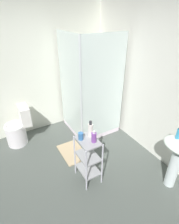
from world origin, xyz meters
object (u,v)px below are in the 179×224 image
Objects in this scene: toilet at (18,129)px; conditioner_bottle_purple at (94,137)px; shower_stall at (89,111)px; lotion_bottle_white at (90,130)px; bath_mat at (72,152)px; storage_cart at (88,157)px; pedestal_sink at (178,155)px; hand_soap_bottle at (178,133)px; rinse_cup at (81,136)px.

conditioner_bottle_purple reaches higher than toilet.
lotion_bottle_white is (1.05, -0.58, 0.38)m from shower_stall.
lotion_bottle_white is (1.36, 0.80, 0.53)m from toilet.
shower_stall is at bearing 127.38° from bath_mat.
toilet is at bearing -136.05° from bath_mat.
bath_mat is (-0.64, 0.03, -0.43)m from storage_cart.
shower_stall is 1.38m from conditioner_bottle_purple.
pedestal_sink is 0.32m from hand_soap_bottle.
toilet is at bearing -139.91° from hand_soap_bottle.
pedestal_sink is 1.24m from storage_cart.
shower_stall is 0.91m from bath_mat.
lotion_bottle_white is at bearing 30.70° from toilet.
pedestal_sink is 7.61× the size of rinse_cup.
bath_mat is (0.48, -0.63, -0.45)m from shower_stall.
bath_mat is at bearing 169.69° from rinse_cup.
toilet is (-2.14, -1.73, -0.26)m from pedestal_sink.
toilet is at bearing -102.36° from shower_stall.
hand_soap_bottle is (2.06, 1.73, 0.57)m from toilet.
bath_mat is at bearing -52.62° from shower_stall.
conditioner_bottle_purple is 0.19m from rinse_cup.
pedestal_sink is at bearing 10.62° from shower_stall.
lotion_bottle_white reaches higher than storage_cart.
conditioner_bottle_purple is 0.28× the size of bath_mat.
bath_mat is (-1.35, -0.97, -0.57)m from pedestal_sink.
conditioner_bottle_purple is at bearing -26.94° from shower_stall.
shower_stall is 2.70× the size of storage_cart.
lotion_bottle_white is at bearing 90.52° from rinse_cup.
bath_mat is (-1.28, -0.98, -0.88)m from hand_soap_bottle.
hand_soap_bottle is at bearing 57.06° from rinse_cup.
storage_cart is (1.12, -0.66, -0.03)m from shower_stall.
storage_cart is at bearing -125.41° from pedestal_sink.
pedestal_sink is at bearing 54.04° from rinse_cup.
toilet is at bearing -149.30° from lotion_bottle_white.
toilet is 2.75m from hand_soap_bottle.
toilet is (-0.30, -1.38, -0.15)m from shower_stall.
rinse_cup is (0.00, -0.15, -0.05)m from lotion_bottle_white.
hand_soap_bottle is at bearing 37.48° from bath_mat.
pedestal_sink reaches higher than bath_mat.
shower_stall is 1.84m from hand_soap_bottle.
storage_cart is (1.43, 0.72, 0.12)m from toilet.
rinse_cup is (1.36, 0.65, 0.48)m from toilet.
storage_cart is 4.34× the size of conditioner_bottle_purple.
bath_mat is (-0.57, 0.10, -0.78)m from rinse_cup.
conditioner_bottle_purple is at bearing 40.84° from storage_cart.
pedestal_sink is at bearing -4.15° from hand_soap_bottle.
rinse_cup reaches higher than bath_mat.
toilet is 4.45× the size of conditioner_bottle_purple.
storage_cart is at bearing -30.40° from shower_stall.
storage_cart is at bearing 47.23° from rinse_cup.
shower_stall is at bearing 77.64° from toilet.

